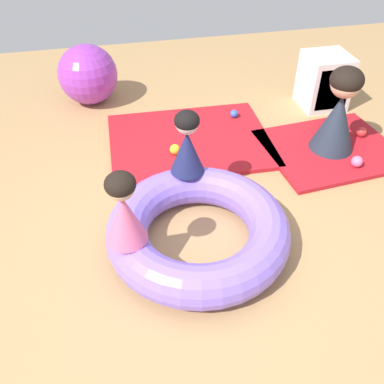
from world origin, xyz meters
TOP-DOWN VIEW (x-y plane):
  - ground_plane at (0.00, 0.00)m, footprint 8.00×8.00m
  - gym_mat_center_rear at (0.23, 1.30)m, footprint 1.54×1.23m
  - gym_mat_far_right at (1.47, 0.88)m, footprint 1.26×1.08m
  - inflatable_cushion at (0.01, -0.01)m, footprint 1.28×1.28m
  - child_in_navy at (0.04, 0.50)m, footprint 0.31×0.31m
  - child_in_pink at (-0.49, -0.13)m, footprint 0.34×0.34m
  - adult_seated at (1.47, 0.88)m, footprint 0.55×0.55m
  - play_ball_yellow at (0.05, 1.09)m, footprint 0.09×0.09m
  - play_ball_pink at (1.55, 0.56)m, footprint 0.10×0.10m
  - play_ball_blue at (0.76, 1.61)m, footprint 0.08×0.08m
  - play_ball_red at (1.84, 0.99)m, footprint 0.09×0.09m
  - exercise_ball_large at (-0.65, 2.35)m, footprint 0.63×0.63m
  - storage_cube at (1.77, 1.70)m, footprint 0.44×0.44m

SIDE VIEW (x-z plane):
  - ground_plane at x=0.00m, z-range 0.00..0.00m
  - gym_mat_center_rear at x=0.23m, z-range 0.00..0.04m
  - gym_mat_far_right at x=1.47m, z-range 0.00..0.04m
  - play_ball_blue at x=0.76m, z-range 0.04..0.12m
  - play_ball_red at x=1.84m, z-range 0.04..0.13m
  - play_ball_yellow at x=0.05m, z-range 0.04..0.13m
  - play_ball_pink at x=1.55m, z-range 0.04..0.14m
  - inflatable_cushion at x=0.01m, z-range 0.00..0.29m
  - storage_cube at x=1.77m, z-range 0.00..0.56m
  - exercise_ball_large at x=-0.65m, z-range 0.00..0.63m
  - adult_seated at x=1.47m, z-range 0.03..0.81m
  - child_in_navy at x=0.04m, z-range 0.28..0.79m
  - child_in_pink at x=-0.49m, z-range 0.28..0.80m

